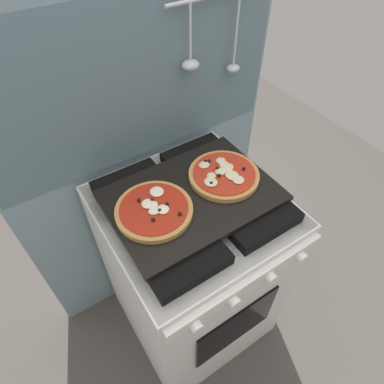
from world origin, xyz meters
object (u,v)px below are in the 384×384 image
at_px(baking_tray, 192,196).
at_px(pizza_right, 224,174).
at_px(pizza_left, 154,210).
at_px(stove, 192,268).

xyz_separation_m(baking_tray, pizza_right, (0.13, 0.01, 0.02)).
relative_size(baking_tray, pizza_left, 2.24).
bearing_deg(pizza_right, baking_tray, -176.70).
xyz_separation_m(stove, pizza_right, (0.13, 0.01, 0.48)).
height_order(stove, baking_tray, baking_tray).
xyz_separation_m(baking_tray, pizza_left, (-0.14, -0.00, 0.02)).
relative_size(stove, pizza_left, 3.74).
bearing_deg(stove, pizza_right, 4.00).
bearing_deg(stove, baking_tray, 90.00).
bearing_deg(pizza_left, stove, -0.09).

